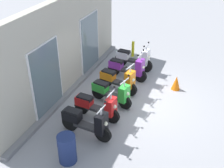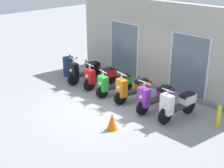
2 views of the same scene
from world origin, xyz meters
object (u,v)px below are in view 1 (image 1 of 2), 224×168
Objects in this scene: scooter_orange at (118,80)px; scooter_purple at (128,68)px; scooter_red at (97,106)px; trash_bin at (67,149)px; curb_bollard at (133,49)px; scooter_white at (134,58)px; scooter_green at (111,92)px; scooter_black at (86,122)px; traffic_cone at (176,83)px.

scooter_purple is (0.98, -0.01, 0.00)m from scooter_orange.
scooter_red reaches higher than trash_bin.
curb_bollard is (2.03, 0.43, -0.12)m from scooter_purple.
scooter_orange is 1.84m from scooter_white.
scooter_white reaches higher than scooter_red.
scooter_orange reaches higher than scooter_green.
scooter_black is 0.96× the size of scooter_white.
scooter_black is 3.05× the size of traffic_cone.
scooter_orange reaches higher than scooter_white.
scooter_white is at bearing 1.34° from scooter_purple.
scooter_green is at bearing -176.30° from scooter_orange.
trash_bin is at bearing 179.81° from scooter_white.
traffic_cone is at bearing -47.20° from scooter_green.
curb_bollard is at bearing 8.05° from scooter_orange.
scooter_black reaches higher than curb_bollard.
scooter_white reaches higher than trash_bin.
scooter_green is (0.90, -0.13, -0.01)m from scooter_red.
scooter_white is 2.06× the size of trash_bin.
scooter_orange reaches higher than scooter_black.
scooter_black reaches higher than traffic_cone.
scooter_red is 0.96× the size of scooter_purple.
scooter_red is 1.03× the size of scooter_green.
curb_bollard is 3.14m from traffic_cone.
scooter_white reaches higher than traffic_cone.
traffic_cone is at bearing -37.12° from scooter_red.
scooter_orange is 2.92× the size of traffic_cone.
scooter_purple is 2.32× the size of curb_bollard.
scooter_green is 1.88× the size of trash_bin.
scooter_white is at bearing -1.02° from scooter_red.
scooter_purple reaches higher than trash_bin.
scooter_purple reaches higher than curb_bollard.
curb_bollard is (3.82, 0.48, -0.09)m from scooter_green.
scooter_red is 2.23× the size of curb_bollard.
scooter_purple is at bearing 87.15° from traffic_cone.
scooter_black is 1.02× the size of scooter_red.
scooter_red is 2.69m from scooter_purple.
scooter_black is 1.05× the size of scooter_green.
scooter_black is at bearing 178.30° from scooter_green.
scooter_red is at bearing 178.98° from scooter_white.
curb_bollard is at bearing 47.47° from traffic_cone.
curb_bollard is (4.72, 0.35, -0.10)m from scooter_red.
traffic_cone is at bearing -64.88° from scooter_orange.
scooter_white reaches higher than scooter_black.
trash_bin is at bearing 156.95° from traffic_cone.
scooter_orange is (2.58, 0.00, -0.02)m from scooter_black.
scooter_red is 1.03× the size of scooter_orange.
trash_bin is (-4.61, 0.04, -0.07)m from scooter_purple.
scooter_black is 1.05m from trash_bin.
scooter_black is at bearing 151.42° from traffic_cone.
scooter_black reaches higher than scooter_green.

